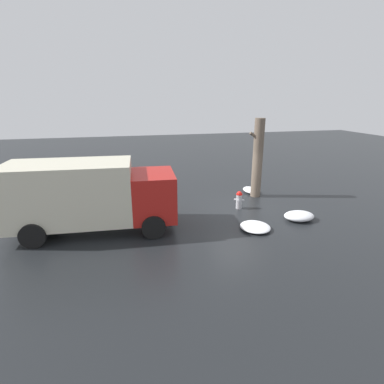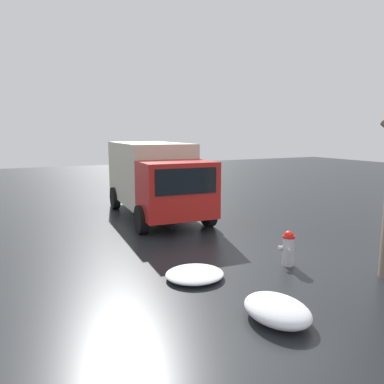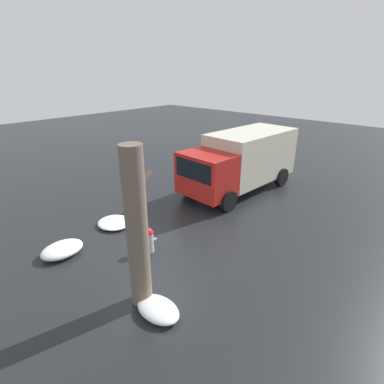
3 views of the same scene
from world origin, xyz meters
name	(u,v)px [view 2 (image 2 of 3)]	position (x,y,z in m)	size (l,w,h in m)	color
ground_plane	(288,265)	(0.00, 0.00, 0.00)	(60.00, 60.00, 0.00)	black
fire_hydrant	(288,248)	(0.00, 0.00, 0.44)	(0.45, 0.40, 0.85)	#B7B7BC
delivery_truck	(154,176)	(6.61, 0.91, 1.52)	(6.44, 2.94, 2.76)	red
pedestrian	(171,200)	(4.54, 1.10, 0.94)	(0.38, 0.38, 1.73)	#23232D
snow_pile_by_hydrant	(277,310)	(-2.00, 1.95, 0.18)	(1.33, 1.00, 0.37)	white
snow_pile_by_tree	(195,274)	(0.26, 2.38, 0.10)	(1.20, 1.30, 0.20)	white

